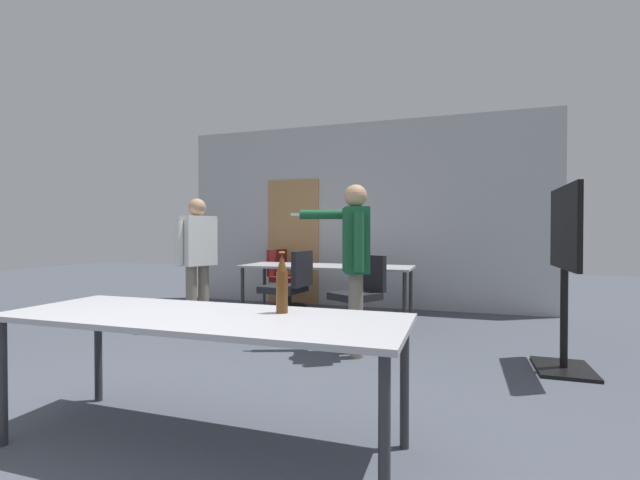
% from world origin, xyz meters
% --- Properties ---
extents(back_wall, '(5.85, 0.12, 2.91)m').
position_xyz_m(back_wall, '(-0.03, 5.16, 1.44)').
color(back_wall, '#B2B5B7').
rests_on(back_wall, ground_plane).
extents(conference_table_near, '(2.22, 0.77, 0.72)m').
position_xyz_m(conference_table_near, '(0.20, 0.50, 0.66)').
color(conference_table_near, '#A8A8AD').
rests_on(conference_table_near, ground_plane).
extents(conference_table_far, '(2.32, 0.81, 0.72)m').
position_xyz_m(conference_table_far, '(-0.20, 4.09, 0.67)').
color(conference_table_far, '#A8A8AD').
rests_on(conference_table_far, ground_plane).
extents(tv_screen, '(0.44, 0.97, 1.56)m').
position_xyz_m(tv_screen, '(2.38, 2.56, 0.94)').
color(tv_screen, black).
rests_on(tv_screen, ground_plane).
extents(person_near_casual, '(0.85, 0.55, 1.63)m').
position_xyz_m(person_near_casual, '(0.58, 2.47, 0.99)').
color(person_near_casual, slate).
rests_on(person_near_casual, ground_plane).
extents(person_center_tall, '(0.68, 0.77, 1.59)m').
position_xyz_m(person_center_tall, '(-1.53, 3.00, 0.95)').
color(person_center_tall, slate).
rests_on(person_center_tall, ground_plane).
extents(office_chair_side_rolled, '(0.58, 0.52, 0.96)m').
position_xyz_m(office_chair_side_rolled, '(-0.41, 3.22, 0.45)').
color(office_chair_side_rolled, black).
rests_on(office_chair_side_rolled, ground_plane).
extents(office_chair_far_left, '(0.66, 0.68, 0.90)m').
position_xyz_m(office_chair_far_left, '(0.44, 3.31, 0.42)').
color(office_chair_far_left, black).
rests_on(office_chair_far_left, ground_plane).
extents(office_chair_near_pushed, '(0.62, 0.58, 0.90)m').
position_xyz_m(office_chair_near_pushed, '(-1.09, 4.77, 0.42)').
color(office_chair_near_pushed, black).
rests_on(office_chair_near_pushed, ground_plane).
extents(beer_bottle, '(0.07, 0.07, 0.34)m').
position_xyz_m(beer_bottle, '(0.60, 0.67, 0.88)').
color(beer_bottle, '#563314').
rests_on(beer_bottle, conference_table_near).
extents(drink_cup, '(0.09, 0.09, 0.11)m').
position_xyz_m(drink_cup, '(0.26, 4.18, 0.78)').
color(drink_cup, '#2866A3').
rests_on(drink_cup, conference_table_far).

